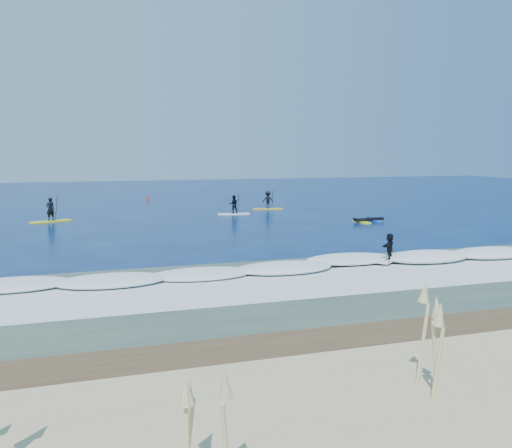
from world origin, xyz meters
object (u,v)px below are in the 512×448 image
object	(u,v)px
sup_paddler_right	(268,201)
prone_paddler_near	(362,221)
wave_surfer	(389,248)
prone_paddler_far	(375,220)
sup_paddler_left	(50,213)
marker_buoy	(148,198)
sup_paddler_center	(234,206)

from	to	relation	value
sup_paddler_right	prone_paddler_near	distance (m)	12.93
prone_paddler_near	wave_surfer	world-z (taller)	wave_surfer
sup_paddler_right	prone_paddler_far	size ratio (longest dim) A/B	1.63
sup_paddler_left	marker_buoy	bearing A→B (deg)	35.85
sup_paddler_center	prone_paddler_near	xyz separation A→B (m)	(8.15, -9.02, -0.61)
sup_paddler_center	prone_paddler_far	bearing A→B (deg)	-36.16
sup_paddler_left	wave_surfer	distance (m)	29.25
sup_paddler_left	wave_surfer	size ratio (longest dim) A/B	1.80
prone_paddler_near	marker_buoy	xyz separation A→B (m)	(-13.44, 26.79, 0.13)
sup_paddler_left	sup_paddler_right	xyz separation A→B (m)	(20.21, 4.07, 0.09)
marker_buoy	sup_paddler_center	bearing A→B (deg)	-73.41
sup_paddler_center	sup_paddler_left	bearing A→B (deg)	-171.61
sup_paddler_left	prone_paddler_far	world-z (taller)	sup_paddler_left
marker_buoy	prone_paddler_near	bearing A→B (deg)	-63.36
marker_buoy	sup_paddler_right	bearing A→B (deg)	-55.68
sup_paddler_left	sup_paddler_center	xyz separation A→B (m)	(15.68, 0.69, 0.03)
sup_paddler_center	prone_paddler_near	size ratio (longest dim) A/B	1.43
sup_paddler_right	prone_paddler_near	size ratio (longest dim) A/B	1.48
sup_paddler_center	wave_surfer	xyz separation A→B (m)	(0.98, -24.74, 0.05)
sup_paddler_left	sup_paddler_right	bearing A→B (deg)	-13.41
sup_paddler_right	prone_paddler_near	bearing A→B (deg)	-62.60
sup_paddler_left	prone_paddler_near	distance (m)	25.25
sup_paddler_center	prone_paddler_far	distance (m)	12.91
sup_paddler_right	marker_buoy	bearing A→B (deg)	135.46
sup_paddler_center	wave_surfer	distance (m)	24.75
sup_paddler_right	prone_paddler_near	xyz separation A→B (m)	(3.62, -12.40, -0.67)
sup_paddler_left	prone_paddler_near	xyz separation A→B (m)	(23.83, -8.32, -0.58)
sup_paddler_right	prone_paddler_near	world-z (taller)	sup_paddler_right
sup_paddler_right	wave_surfer	xyz separation A→B (m)	(-3.55, -28.12, -0.01)
sup_paddler_right	wave_surfer	bearing A→B (deg)	-86.06
marker_buoy	wave_surfer	bearing A→B (deg)	-81.60
sup_paddler_left	sup_paddler_center	bearing A→B (deg)	-22.27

